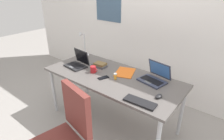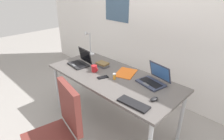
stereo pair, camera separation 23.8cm
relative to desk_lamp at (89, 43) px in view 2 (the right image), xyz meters
name	(u,v)px [view 2 (the right image)]	position (x,y,z in m)	size (l,w,h in m)	color
ground_plane	(112,121)	(0.80, -0.28, -0.94)	(12.00, 12.00, 0.00)	gray
wall_back	(162,20)	(0.80, 0.82, 0.36)	(6.00, 0.13, 2.60)	silver
desk	(112,80)	(0.80, -0.28, -0.25)	(1.80, 0.80, 0.74)	#595451
desk_lamp	(89,43)	(0.00, 0.00, 0.00)	(0.12, 0.18, 0.40)	silver
laptop_near_lamp	(154,80)	(1.29, -0.07, -0.15)	(0.36, 0.33, 0.23)	#33384C
laptop_center	(80,62)	(0.23, -0.34, -0.15)	(0.33, 0.27, 0.23)	#232326
external_keyboard	(133,104)	(1.39, -0.57, -0.19)	(0.33, 0.12, 0.02)	black
computer_mouse	(154,99)	(1.49, -0.37, -0.18)	(0.06, 0.10, 0.03)	black
cell_phone	(103,77)	(0.76, -0.40, -0.19)	(0.06, 0.14, 0.01)	black
pill_bottle	(114,76)	(0.89, -0.32, -0.16)	(0.04, 0.04, 0.08)	gold
book_stack	(102,64)	(0.49, -0.16, -0.17)	(0.21, 0.13, 0.05)	#4C4C51
paper_folder_front_left	(126,73)	(0.88, -0.10, -0.19)	(0.23, 0.31, 0.01)	orange
coffee_mug	(94,69)	(0.55, -0.35, -0.15)	(0.11, 0.08, 0.09)	#B21E23
office_chair	(57,140)	(0.93, -1.19, -0.54)	(0.52, 0.58, 0.97)	black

